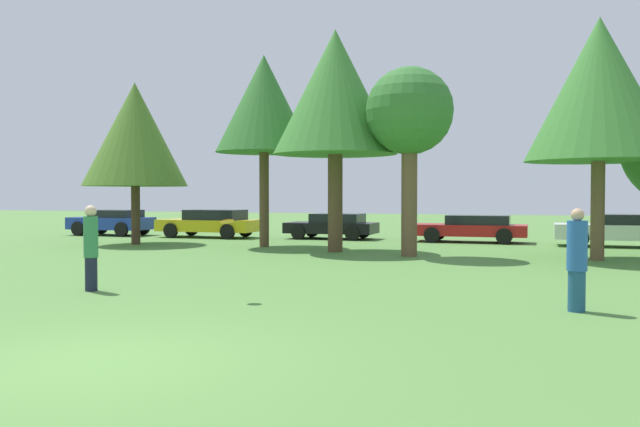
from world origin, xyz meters
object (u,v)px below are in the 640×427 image
at_px(parked_car_white, 621,229).
at_px(person_catcher, 577,260).
at_px(tree_0, 135,135).
at_px(parked_car_black, 333,225).
at_px(parked_car_red, 472,228).
at_px(tree_1, 264,105).
at_px(frisbee, 227,221).
at_px(tree_3, 410,115).
at_px(person_thrower, 91,247).
at_px(tree_2, 335,93).
at_px(tree_4, 599,90).
at_px(parked_car_blue, 112,221).
at_px(parked_car_yellow, 211,223).

bearing_deg(parked_car_white, person_catcher, 81.16).
relative_size(tree_0, parked_car_black, 1.60).
xyz_separation_m(parked_car_black, parked_car_red, (5.98, -0.20, 0.00)).
relative_size(person_catcher, tree_1, 0.24).
bearing_deg(parked_car_red, tree_0, 23.59).
relative_size(frisbee, parked_car_white, 0.06).
distance_m(person_catcher, tree_3, 10.39).
distance_m(person_thrower, frisbee, 3.13).
bearing_deg(tree_1, parked_car_black, 76.71).
bearing_deg(tree_2, person_thrower, -101.36).
bearing_deg(tree_4, parked_car_blue, 164.86).
distance_m(person_thrower, parked_car_yellow, 16.43).
xyz_separation_m(tree_2, parked_car_white, (9.51, 5.26, -4.71)).
height_order(tree_1, parked_car_white, tree_1).
bearing_deg(parked_car_yellow, parked_car_blue, 0.86).
distance_m(tree_2, parked_car_white, 11.84).
xyz_separation_m(tree_1, parked_car_yellow, (-4.41, 4.12, -4.61)).
distance_m(tree_3, parked_car_red, 7.92).
bearing_deg(parked_car_white, parked_car_blue, 0.46).
height_order(person_thrower, tree_0, tree_0).
height_order(person_catcher, parked_car_black, person_catcher).
bearing_deg(tree_4, person_thrower, -136.25).
bearing_deg(tree_3, parked_car_red, 78.80).
height_order(tree_4, parked_car_yellow, tree_4).
distance_m(tree_0, tree_4, 16.59).
distance_m(person_catcher, parked_car_blue, 24.80).
height_order(tree_1, parked_car_yellow, tree_1).
height_order(tree_0, tree_2, tree_2).
xyz_separation_m(frisbee, parked_car_white, (8.47, 15.52, -0.78)).
xyz_separation_m(frisbee, parked_car_yellow, (-8.59, 15.61, -0.76)).
distance_m(tree_0, parked_car_black, 9.17).
relative_size(tree_2, tree_4, 1.05).
bearing_deg(parked_car_blue, tree_3, 158.98).
distance_m(tree_1, tree_3, 6.21).
bearing_deg(tree_0, parked_car_blue, 133.99).
distance_m(person_thrower, tree_1, 12.22).
height_order(frisbee, parked_car_blue, frisbee).
xyz_separation_m(tree_0, parked_car_blue, (-4.44, 4.60, -3.61)).
relative_size(person_catcher, parked_car_red, 0.37).
height_order(person_thrower, person_catcher, person_thrower).
xyz_separation_m(person_catcher, parked_car_yellow, (-14.58, 14.90, -0.18)).
xyz_separation_m(tree_1, parked_car_red, (7.15, 4.75, -4.68)).
height_order(tree_0, tree_3, tree_0).
xyz_separation_m(tree_2, parked_car_black, (-1.96, 6.17, -4.77)).
relative_size(parked_car_black, parked_car_red, 0.87).
distance_m(person_thrower, tree_4, 14.72).
bearing_deg(parked_car_blue, tree_1, 157.64).
distance_m(tree_3, parked_car_black, 9.23).
distance_m(tree_4, parked_car_white, 7.22).
distance_m(tree_0, tree_1, 5.35).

